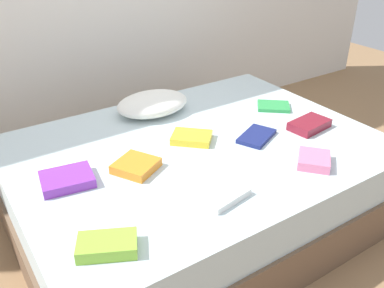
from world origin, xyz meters
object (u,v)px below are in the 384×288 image
Objects in this scene: textbook_white at (220,193)px; textbook_maroon at (309,125)px; bed at (197,183)px; textbook_purple at (67,179)px; textbook_orange at (136,166)px; textbook_navy at (257,136)px; pillow at (152,104)px; textbook_yellow at (191,138)px; textbook_pink at (314,160)px; textbook_lime at (107,245)px; textbook_green at (273,106)px.

textbook_maroon is at bearing 6.44° from textbook_white.
bed is 8.49× the size of textbook_purple.
bed is 0.48m from textbook_orange.
pillow is at bearing 92.49° from textbook_navy.
textbook_purple reaches higher than textbook_yellow.
textbook_pink is at bearing -14.51° from textbook_white.
textbook_navy is at bearing 0.91° from textbook_purple.
textbook_lime is at bearing 174.32° from textbook_navy.
textbook_orange reaches higher than bed.
textbook_yellow is (0.17, 0.50, 0.00)m from textbook_white.
textbook_purple is (-0.72, 0.02, 0.28)m from bed.
textbook_green is 1.07× the size of textbook_orange.
textbook_maroon is at bearing -46.67° from pillow.
textbook_pink is (0.56, -0.04, 0.01)m from textbook_white.
textbook_navy is 1.05m from textbook_purple.
textbook_green is at bearing -20.06° from textbook_orange.
textbook_maroon reaches higher than textbook_yellow.
textbook_pink is 0.89m from textbook_orange.
textbook_orange is 0.80× the size of textbook_purple.
bed is 0.74m from textbook_maroon.
textbook_white is (-0.87, -0.58, 0.00)m from textbook_green.
textbook_purple is at bearing 163.57° from textbook_maroon.
textbook_lime reaches higher than textbook_pink.
textbook_navy is 0.35m from textbook_maroon.
textbook_white is at bearing -111.64° from bed.
textbook_pink is 0.94× the size of textbook_orange.
textbook_orange is (-1.08, -0.18, 0.01)m from textbook_green.
textbook_green is 0.34m from textbook_maroon.
textbook_navy is 0.72m from textbook_orange.
textbook_yellow is 0.91× the size of textbook_purple.
textbook_purple is at bearing 146.97° from textbook_navy.
textbook_maroon is (0.66, -0.70, -0.04)m from pillow.
textbook_lime reaches higher than textbook_navy.
textbook_navy is (-0.37, -0.25, -0.00)m from textbook_green.
textbook_yellow is (0.39, 0.10, -0.00)m from textbook_orange.
textbook_yellow is 0.71m from textbook_maroon.
textbook_orange is (-0.77, 0.45, -0.00)m from textbook_pink.
textbook_maroon is (1.38, -0.22, 0.00)m from textbook_purple.
textbook_lime is 1.04× the size of textbook_yellow.
textbook_purple is (-0.71, -0.03, 0.00)m from textbook_yellow.
textbook_pink reaches higher than textbook_navy.
textbook_maroon is at bearing 5.16° from textbook_pink.
textbook_pink is 1.21m from textbook_purple.
textbook_lime reaches higher than textbook_green.
textbook_purple is at bearing -133.98° from textbook_yellow.
pillow reaches higher than textbook_pink.
textbook_navy reaches higher than bed.
textbook_green is at bearing 9.67° from textbook_navy.
textbook_green and textbook_navy have the same top height.
pillow is at bearing 42.65° from textbook_purple.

